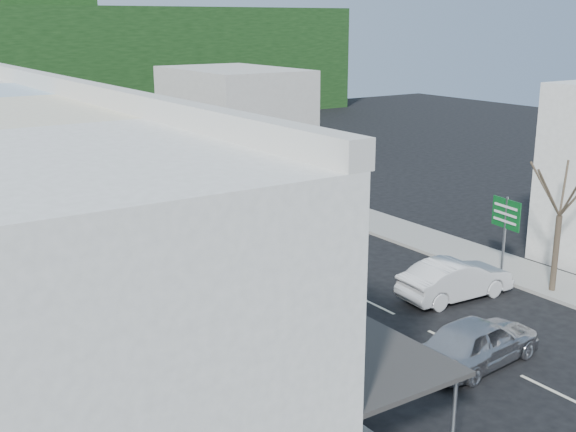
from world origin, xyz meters
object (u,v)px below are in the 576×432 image
object	(u,v)px
pedestrian_left	(156,292)
direction_sign	(504,238)
car_white	(455,281)
car_silver	(478,344)
traffic_signal	(170,134)
street_tree	(559,216)
bus	(173,222)
car_red	(282,292)

from	to	relation	value
pedestrian_left	direction_sign	world-z (taller)	direction_sign
car_white	direction_sign	bearing A→B (deg)	-78.00
car_silver	pedestrian_left	world-z (taller)	pedestrian_left
pedestrian_left	traffic_signal	bearing A→B (deg)	-22.64
street_tree	traffic_signal	world-z (taller)	street_tree
bus	direction_sign	world-z (taller)	direction_sign
pedestrian_left	traffic_signal	size ratio (longest dim) A/B	0.38
pedestrian_left	street_tree	xyz separation A→B (m)	(14.15, -6.61, 2.23)
car_silver	bus	bearing A→B (deg)	6.04
car_silver	traffic_signal	bearing A→B (deg)	-15.27
car_white	traffic_signal	size ratio (longest dim) A/B	0.99
car_silver	car_red	bearing A→B (deg)	15.02
pedestrian_left	street_tree	distance (m)	15.77
car_silver	direction_sign	bearing A→B (deg)	-60.34
car_white	car_silver	bearing A→B (deg)	144.16
car_white	pedestrian_left	size ratio (longest dim) A/B	2.59
car_white	direction_sign	world-z (taller)	direction_sign
car_silver	car_white	world-z (taller)	same
direction_sign	traffic_signal	size ratio (longest dim) A/B	0.80
bus	car_red	world-z (taller)	bus
bus	street_tree	world-z (taller)	street_tree
car_red	traffic_signal	distance (m)	30.57
bus	pedestrian_left	xyz separation A→B (m)	(-3.75, -6.43, -0.55)
pedestrian_left	direction_sign	distance (m)	14.52
pedestrian_left	traffic_signal	world-z (taller)	traffic_signal
car_white	car_red	world-z (taller)	same
bus	car_silver	size ratio (longest dim) A/B	2.64
direction_sign	street_tree	distance (m)	2.75
bus	direction_sign	xyz separation A→B (m)	(10.10, -10.73, 0.23)
car_white	traffic_signal	world-z (taller)	traffic_signal
car_red	direction_sign	xyz separation A→B (m)	(9.63, -2.33, 1.08)
direction_sign	car_silver	bearing A→B (deg)	-137.20
street_tree	traffic_signal	distance (m)	33.83
car_red	direction_sign	distance (m)	9.97
bus	street_tree	distance (m)	16.76
car_white	bus	bearing A→B (deg)	35.00
traffic_signal	direction_sign	bearing A→B (deg)	115.88
car_silver	car_white	distance (m)	5.71
car_red	pedestrian_left	xyz separation A→B (m)	(-4.22, 1.97, 0.30)
traffic_signal	pedestrian_left	bearing A→B (deg)	88.81
car_white	street_tree	xyz separation A→B (m)	(3.61, -1.84, 2.53)
direction_sign	car_white	bearing A→B (deg)	-164.02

